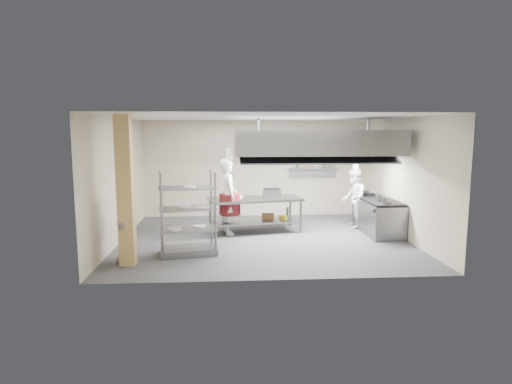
{
  "coord_description": "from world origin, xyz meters",
  "views": [
    {
      "loc": [
        -0.88,
        -10.39,
        2.67
      ],
      "look_at": [
        -0.18,
        0.2,
        1.16
      ],
      "focal_mm": 30.0,
      "sensor_mm": 36.0,
      "label": 1
    }
  ],
  "objects": [
    {
      "name": "hood_strip_b",
      "position": [
        2.2,
        0.4,
        2.08
      ],
      "size": [
        1.6,
        0.12,
        0.04
      ],
      "primitive_type": "cube",
      "color": "white",
      "rests_on": "exhaust_hood"
    },
    {
      "name": "wall_back",
      "position": [
        0.0,
        3.0,
        1.5
      ],
      "size": [
        7.0,
        0.0,
        7.0
      ],
      "primitive_type": "plane",
      "rotation": [
        1.57,
        0.0,
        0.0
      ],
      "color": "#B4A68F",
      "rests_on": "ground"
    },
    {
      "name": "island_undershelf",
      "position": [
        -0.17,
        0.81,
        0.3
      ],
      "size": [
        2.39,
        1.32,
        0.04
      ],
      "primitive_type": "cube",
      "rotation": [
        0.0,
        0.0,
        0.18
      ],
      "color": "gray",
      "rests_on": "island"
    },
    {
      "name": "wall_left",
      "position": [
        -3.5,
        0.0,
        1.5
      ],
      "size": [
        0.0,
        6.0,
        6.0
      ],
      "primitive_type": "plane",
      "rotation": [
        1.57,
        0.0,
        1.57
      ],
      "color": "#B4A68F",
      "rests_on": "ground"
    },
    {
      "name": "griddle",
      "position": [
        0.3,
        0.9,
        1.02
      ],
      "size": [
        0.47,
        0.38,
        0.22
      ],
      "primitive_type": "cube",
      "rotation": [
        0.0,
        0.0,
        0.07
      ],
      "color": "slate",
      "rests_on": "island_worktop"
    },
    {
      "name": "wicker_basket",
      "position": [
        0.19,
        0.91,
        0.39
      ],
      "size": [
        0.33,
        0.24,
        0.14
      ],
      "primitive_type": "cube",
      "rotation": [
        0.0,
        0.0,
        -0.04
      ],
      "color": "olive",
      "rests_on": "island_undershelf"
    },
    {
      "name": "wall_right",
      "position": [
        3.5,
        0.0,
        1.5
      ],
      "size": [
        0.0,
        6.0,
        6.0
      ],
      "primitive_type": "plane",
      "rotation": [
        1.57,
        0.0,
        -1.57
      ],
      "color": "#B4A68F",
      "rests_on": "ground"
    },
    {
      "name": "island",
      "position": [
        -0.17,
        0.81,
        0.46
      ],
      "size": [
        2.6,
        1.45,
        0.91
      ],
      "primitive_type": null,
      "rotation": [
        0.0,
        0.0,
        0.18
      ],
      "color": "slate",
      "rests_on": "floor"
    },
    {
      "name": "column",
      "position": [
        -2.9,
        -1.9,
        1.5
      ],
      "size": [
        0.3,
        0.3,
        3.0
      ],
      "primitive_type": "cube",
      "color": "tan",
      "rests_on": "floor"
    },
    {
      "name": "chef_plating",
      "position": [
        -3.0,
        -1.61,
        0.82
      ],
      "size": [
        0.46,
        0.99,
        1.64
      ],
      "primitive_type": "imported",
      "rotation": [
        0.0,
        0.0,
        -1.51
      ],
      "color": "white",
      "rests_on": "floor"
    },
    {
      "name": "plate_stack",
      "position": [
        -1.76,
        -1.2,
        0.58
      ],
      "size": [
        0.28,
        0.28,
        0.05
      ],
      "primitive_type": "cylinder",
      "color": "white",
      "rests_on": "pass_rack"
    },
    {
      "name": "wall_shelf",
      "position": [
        1.8,
        2.84,
        1.5
      ],
      "size": [
        1.5,
        0.28,
        0.04
      ],
      "primitive_type": "cube",
      "color": "gray",
      "rests_on": "wall_back"
    },
    {
      "name": "cooking_range",
      "position": [
        3.08,
        0.5,
        0.42
      ],
      "size": [
        0.8,
        2.0,
        0.84
      ],
      "primitive_type": "cube",
      "color": "slate",
      "rests_on": "floor"
    },
    {
      "name": "exhaust_hood",
      "position": [
        1.3,
        0.4,
        2.4
      ],
      "size": [
        4.0,
        2.5,
        0.6
      ],
      "primitive_type": "cube",
      "color": "gray",
      "rests_on": "ceiling"
    },
    {
      "name": "range_top",
      "position": [
        3.08,
        0.5,
        0.87
      ],
      "size": [
        0.78,
        1.96,
        0.06
      ],
      "primitive_type": "cube",
      "color": "black",
      "rests_on": "cooking_range"
    },
    {
      "name": "chef_head",
      "position": [
        -0.88,
        0.63,
        0.99
      ],
      "size": [
        0.61,
        0.8,
        1.97
      ],
      "primitive_type": "imported",
      "rotation": [
        0.0,
        0.0,
        1.78
      ],
      "color": "white",
      "rests_on": "floor"
    },
    {
      "name": "island_worktop",
      "position": [
        -0.17,
        0.81,
        0.88
      ],
      "size": [
        2.6,
        1.45,
        0.06
      ],
      "primitive_type": "cube",
      "rotation": [
        0.0,
        0.0,
        0.18
      ],
      "color": "gray",
      "rests_on": "island"
    },
    {
      "name": "ceiling",
      "position": [
        0.0,
        0.0,
        3.0
      ],
      "size": [
        7.0,
        7.0,
        0.0
      ],
      "primitive_type": "plane",
      "rotation": [
        3.14,
        0.0,
        0.0
      ],
      "color": "silver",
      "rests_on": "wall_back"
    },
    {
      "name": "hood_strip_a",
      "position": [
        0.4,
        0.4,
        2.08
      ],
      "size": [
        1.6,
        0.12,
        0.04
      ],
      "primitive_type": "cube",
      "color": "white",
      "rests_on": "exhaust_hood"
    },
    {
      "name": "floor",
      "position": [
        0.0,
        0.0,
        0.0
      ],
      "size": [
        7.0,
        7.0,
        0.0
      ],
      "primitive_type": "plane",
      "color": "#363638",
      "rests_on": "ground"
    },
    {
      "name": "pass_rack",
      "position": [
        -1.76,
        -1.2,
        0.91
      ],
      "size": [
        1.32,
        0.92,
        1.82
      ],
      "primitive_type": null,
      "rotation": [
        0.0,
        0.0,
        0.18
      ],
      "color": "slate",
      "rests_on": "floor"
    },
    {
      "name": "chef_line",
      "position": [
        2.6,
        1.11,
        0.83
      ],
      "size": [
        0.83,
        0.95,
        1.65
      ],
      "primitive_type": "imported",
      "rotation": [
        0.0,
        0.0,
        -1.85
      ],
      "color": "silver",
      "rests_on": "floor"
    },
    {
      "name": "stockpot",
      "position": [
        3.01,
        0.15,
        0.98
      ],
      "size": [
        0.24,
        0.24,
        0.17
      ],
      "primitive_type": "cylinder",
      "color": "gray",
      "rests_on": "range_top"
    }
  ]
}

